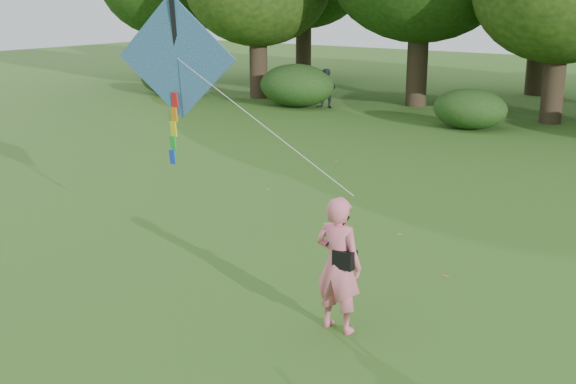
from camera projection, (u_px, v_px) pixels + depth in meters
The scene contains 7 objects.
ground at pixel (268, 337), 10.15m from camera, with size 100.00×100.00×0.00m, color #265114.
man_kite_flyer at pixel (338, 265), 10.14m from camera, with size 0.72×0.47×1.98m, color #E66C83.
bystander_left at pixel (327, 89), 30.23m from camera, with size 0.80×0.62×1.64m, color #2B3139.
crossbody_bag at pixel (345, 258), 10.02m from camera, with size 0.43×0.20×0.75m.
flying_kite at pixel (177, 61), 12.35m from camera, with size 5.17×1.33×2.99m.
shrub_band at pixel (569, 112), 24.10m from camera, with size 39.15×3.22×1.88m.
fallen_leaves at pixel (359, 279), 12.19m from camera, with size 11.83×13.99×0.01m.
Camera 1 is at (5.62, -7.33, 4.67)m, focal length 45.00 mm.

